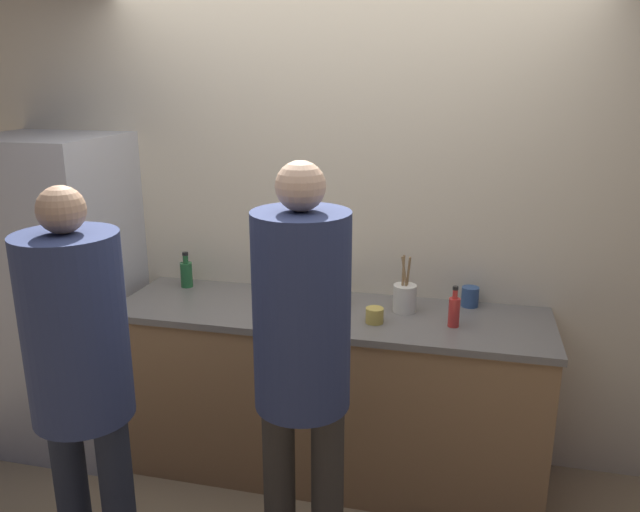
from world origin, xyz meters
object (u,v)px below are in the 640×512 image
Objects in this scene: bottle_green at (186,273)px; cup_yellow at (375,315)px; cup_blue at (470,297)px; fruit_bowl at (313,296)px; bottle_red at (454,311)px; utensil_crock at (405,297)px; refrigerator at (60,295)px; person_left at (79,363)px; person_center at (302,350)px.

bottle_green is 1.15m from cup_yellow.
cup_blue is (1.56, 0.06, -0.03)m from bottle_green.
bottle_red reaches higher than fruit_bowl.
bottle_green reaches higher than cup_yellow.
bottle_red is at bearing -11.23° from fruit_bowl.
refrigerator is at bearing -176.77° from utensil_crock.
refrigerator is at bearing 179.09° from bottle_red.
utensil_crock is at bearing 150.18° from bottle_red.
person_left is 1.29m from fruit_bowl.
person_center is at bearing 14.62° from person_left.
utensil_crock is 0.23m from cup_yellow.
person_center reaches higher than bottle_green.
cup_yellow is (-0.37, -0.04, -0.04)m from bottle_red.
utensil_crock reaches higher than cup_yellow.
person_center is at bearing -107.66° from utensil_crock.
person_left is at bearing -134.36° from utensil_crock.
utensil_crock reaches higher than cup_blue.
person_left reaches higher than cup_blue.
refrigerator is 20.37× the size of cup_yellow.
person_center is at bearing -46.71° from bottle_green.
refrigerator is 8.83× the size of bottle_red.
fruit_bowl is at bearing 168.77° from bottle_red.
person_left reaches higher than bottle_green.
person_center is 1.24m from cup_blue.
utensil_crock is at bearing -154.62° from cup_blue.
refrigerator reaches higher than bottle_red.
bottle_green is at bearing 175.63° from utensil_crock.
refrigerator reaches higher than utensil_crock.
refrigerator is at bearing -175.66° from fruit_bowl.
bottle_green is 1.57m from cup_blue.
person_left is at bearing -83.41° from bottle_green.
cup_blue is (2.25, 0.26, 0.09)m from refrigerator.
refrigerator is at bearing 153.74° from person_center.
utensil_crock reaches higher than bottle_green.
utensil_crock reaches higher than bottle_red.
refrigerator is 1.83m from person_center.
cup_blue is (1.42, 1.28, -0.07)m from person_left.
fruit_bowl is 0.74m from bottle_red.
cup_yellow is at bearing 43.87° from person_left.
bottle_green is 1.00× the size of bottle_red.
bottle_green is 2.32× the size of cup_yellow.
cup_yellow is at bearing -14.14° from bottle_green.
person_left reaches higher than bottle_red.
refrigerator is 1.93m from utensil_crock.
bottle_green and bottle_red have the same top height.
refrigerator is 2.18m from bottle_red.
person_center is at bearing -26.26° from refrigerator.
utensil_crock is (1.92, 0.11, 0.11)m from refrigerator.
person_center is 8.90× the size of bottle_green.
person_left is at bearing -51.00° from refrigerator.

